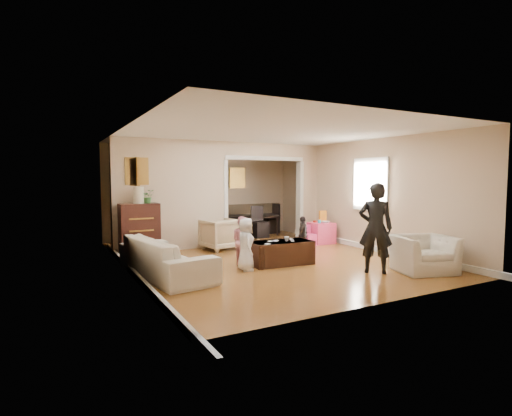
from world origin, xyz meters
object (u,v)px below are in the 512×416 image
coffee_cup (287,239)px  dining_table (250,225)px  armchair_back (221,234)px  armchair_front (423,254)px  sofa (166,257)px  cyan_cup (319,221)px  child_kneel_b (242,241)px  child_toddler (303,235)px  play_table (321,233)px  child_kneel_a (246,244)px  dresser (139,229)px  adult_person (376,228)px  table_lamp (139,195)px  coffee_table (281,253)px

coffee_cup → dining_table: dining_table is taller
armchair_back → armchair_front: (2.36, -3.79, -0.04)m
armchair_front → sofa: bearing=172.2°
cyan_cup → child_kneel_b: bearing=-155.6°
cyan_cup → dining_table: cyan_cup is taller
child_toddler → play_table: bearing=-178.7°
coffee_cup → child_toddler: size_ratio=0.12×
play_table → child_kneel_a: bearing=-150.0°
sofa → coffee_cup: bearing=-103.2°
sofa → dresser: size_ratio=2.00×
child_kneel_a → child_toddler: bearing=-49.8°
dining_table → child_kneel_a: (-2.18, -4.07, 0.19)m
adult_person → armchair_back: bearing=-23.6°
dresser → child_kneel_a: 2.77m
sofa → dining_table: 5.20m
sofa → table_lamp: bearing=-8.1°
sofa → child_toddler: bearing=-88.0°
dining_table → child_toddler: (-0.28, -3.17, 0.12)m
table_lamp → coffee_table: 3.36m
dresser → coffee_table: 3.20m
coffee_table → dining_table: 4.14m
armchair_back → table_lamp: bearing=-15.4°
coffee_table → child_kneel_a: (-0.85, -0.15, 0.26)m
dining_table → child_kneel_b: 4.15m
armchair_back → child_kneel_a: 2.23m
armchair_back → adult_person: adult_person is taller
sofa → armchair_back: (1.83, 1.89, 0.03)m
armchair_front → coffee_cup: size_ratio=10.33×
sofa → coffee_table: 2.26m
sofa → coffee_table: bearing=-102.1°
armchair_front → child_toddler: size_ratio=1.19×
dresser → adult_person: bearing=-47.2°
cyan_cup → dining_table: (-0.83, 2.33, -0.28)m
armchair_back → cyan_cup: size_ratio=10.06×
armchair_back → coffee_cup: bearing=94.8°
cyan_cup → adult_person: bearing=-109.3°
cyan_cup → play_table: bearing=26.6°
dresser → play_table: size_ratio=2.04×
dresser → play_table: dresser is taller
sofa → child_kneel_b: bearing=-92.8°
adult_person → child_toddler: (-0.06, 2.16, -0.39)m
cyan_cup → coffee_table: bearing=-143.5°
dresser → cyan_cup: bearing=-8.2°
coffee_cup → child_kneel_a: 0.96m
child_kneel_a → child_kneel_b: 0.47m
cyan_cup → adult_person: (-1.05, -3.00, 0.23)m
cyan_cup → child_kneel_a: size_ratio=0.08×
dresser → adult_person: (3.37, -3.64, 0.24)m
dresser → coffee_table: size_ratio=0.94×
sofa → child_kneel_b: (1.56, 0.15, 0.14)m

